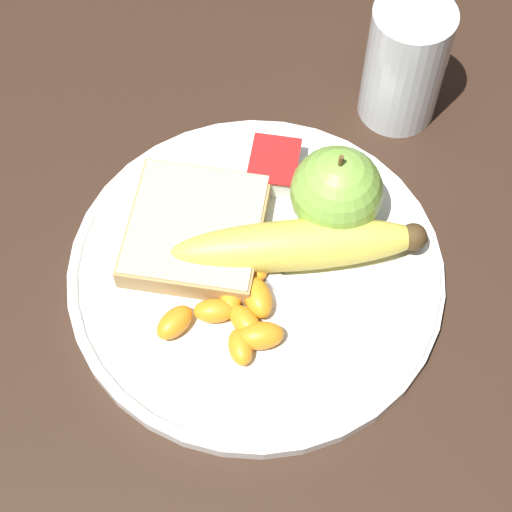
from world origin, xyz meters
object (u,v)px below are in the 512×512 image
object	(u,v)px
banana	(300,245)
apple	(336,192)
juice_glass	(404,67)
bread_slice	(196,230)
fork	(270,273)
plate	(256,272)
jam_packet	(272,167)

from	to	relation	value
banana	apple	bearing A→B (deg)	152.46
juice_glass	banana	size ratio (longest dim) A/B	0.58
banana	bread_slice	distance (m)	0.08
juice_glass	fork	bearing A→B (deg)	-23.37
apple	banana	distance (m)	0.05
plate	jam_packet	size ratio (longest dim) A/B	6.09
apple	bread_slice	size ratio (longest dim) A/B	0.74
apple	jam_packet	xyz separation A→B (m)	(-0.03, -0.05, -0.02)
plate	juice_glass	xyz separation A→B (m)	(-0.18, 0.09, 0.04)
juice_glass	banana	world-z (taller)	juice_glass
apple	jam_packet	world-z (taller)	apple
plate	banana	xyz separation A→B (m)	(-0.01, 0.03, 0.02)
jam_packet	juice_glass	bearing A→B (deg)	135.43
plate	apple	bearing A→B (deg)	137.07
plate	apple	size ratio (longest dim) A/B	3.61
apple	jam_packet	bearing A→B (deg)	-120.98
apple	fork	world-z (taller)	apple
apple	bread_slice	bearing A→B (deg)	-70.69
plate	bread_slice	bearing A→B (deg)	-112.02
plate	fork	xyz separation A→B (m)	(0.00, 0.01, 0.01)
juice_glass	jam_packet	size ratio (longest dim) A/B	2.36
bread_slice	banana	bearing A→B (deg)	86.32
banana	bread_slice	size ratio (longest dim) A/B	1.80
banana	plate	bearing A→B (deg)	-63.94
apple	fork	size ratio (longest dim) A/B	0.51
bread_slice	juice_glass	bearing A→B (deg)	139.01
juice_glass	plate	bearing A→B (deg)	-26.66
plate	juice_glass	size ratio (longest dim) A/B	2.59
plate	jam_packet	xyz separation A→B (m)	(-0.09, -0.00, 0.01)
bread_slice	plate	bearing A→B (deg)	67.98
juice_glass	banana	bearing A→B (deg)	-20.04
bread_slice	fork	distance (m)	0.07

